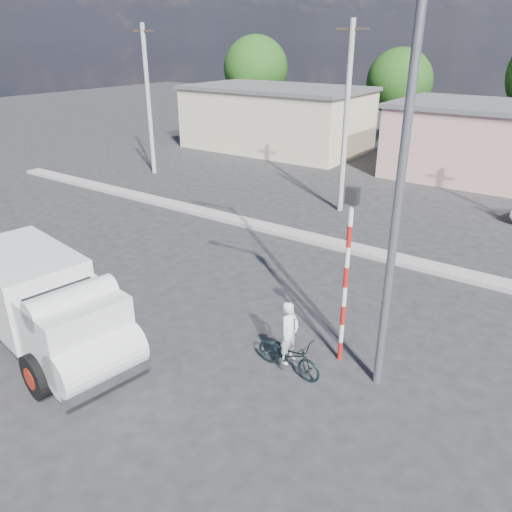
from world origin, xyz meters
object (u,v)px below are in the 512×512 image
Objects in this scene: truck at (46,305)px; bicycle at (289,355)px; streetlight at (394,169)px; traffic_pole at (347,263)px; cyclist at (289,344)px.

truck is 3.39× the size of bicycle.
traffic_pole is at bearing 162.27° from streetlight.
streetlight reaches higher than truck.
truck is 6.02m from bicycle.
truck is at bearing -147.90° from traffic_pole.
cyclist is 0.35× the size of traffic_pole.
streetlight is at bearing -17.73° from traffic_pole.
traffic_pole is 0.48× the size of streetlight.
streetlight is (1.72, 0.85, 4.50)m from bicycle.
streetlight is (7.04, 3.53, 3.65)m from truck.
truck is 0.67× the size of streetlight.
bicycle is 0.31m from cyclist.
truck reaches higher than bicycle.
cyclist is at bearing -124.14° from traffic_pole.
traffic_pole reaches higher than bicycle.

